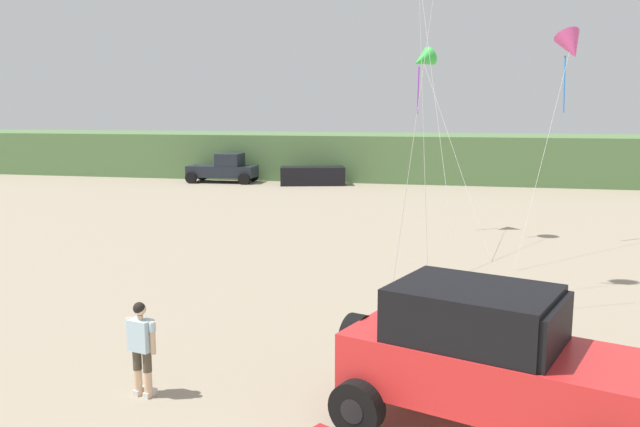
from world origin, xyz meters
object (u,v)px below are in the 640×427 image
Objects in this scene: jeep at (490,359)px; person_watching at (141,344)px; distant_pickup at (224,169)px; kite_white_parafoil at (423,60)px; kite_pink_ribbon at (571,46)px; distant_sedan at (312,176)px.

person_watching is (-5.71, 0.07, -0.26)m from jeep.
kite_white_parafoil reaches higher than distant_pickup.
kite_white_parafoil is 5.41m from kite_pink_ribbon.
jeep is 0.64× the size of kite_pink_ribbon.
person_watching is at bearing -71.10° from distant_pickup.
kite_pink_ribbon reaches higher than jeep.
kite_white_parafoil reaches higher than person_watching.
distant_sedan is at bearing 118.20° from kite_white_parafoil.
person_watching is 0.23× the size of kite_white_parafoil.
person_watching is at bearing 179.28° from jeep.
jeep is 1.19× the size of distant_sedan.
kite_white_parafoil is at bearing -77.65° from distant_sedan.
kite_white_parafoil is at bearing -46.78° from distant_pickup.
distant_pickup is at bearing 108.90° from person_watching.
person_watching is 17.92m from kite_white_parafoil.
jeep is 17.72m from kite_white_parafoil.
person_watching is at bearing -101.65° from kite_white_parafoil.
jeep is 35.96m from distant_pickup.
kite_pink_ribbon reaches higher than kite_white_parafoil.
distant_pickup is at bearing 163.09° from distant_sedan.
distant_pickup reaches higher than person_watching.
distant_sedan is 21.97m from kite_pink_ribbon.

